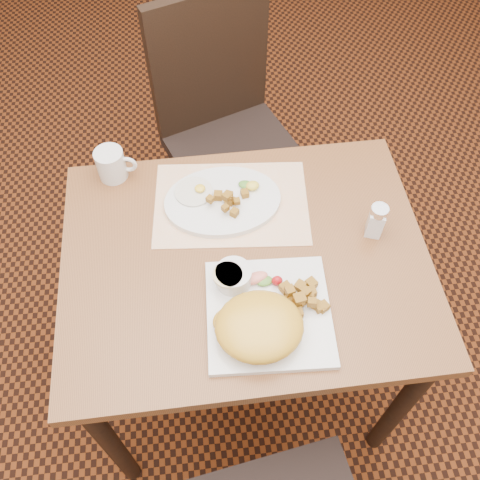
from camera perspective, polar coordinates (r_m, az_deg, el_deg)
name	(u,v)px	position (r m, az deg, el deg)	size (l,w,h in m)	color
ground	(244,369)	(1.98, 0.41, -13.57)	(8.00, 8.00, 0.00)	black
table	(245,279)	(1.40, 0.56, -4.18)	(0.90, 0.70, 0.75)	brown
chair_far	(226,123)	(1.92, -1.54, 12.38)	(0.54, 0.55, 0.97)	black
placemat	(231,203)	(1.40, -0.95, 3.93)	(0.40, 0.28, 0.00)	white
plate_square	(269,313)	(1.23, 3.08, -7.79)	(0.28, 0.28, 0.02)	silver
plate_oval	(223,201)	(1.40, -1.86, 4.17)	(0.30, 0.23, 0.02)	silver
hollandaise_mound	(258,327)	(1.16, 1.98, -9.22)	(0.20, 0.17, 0.07)	gold
ramekin	(233,276)	(1.23, -0.74, -3.88)	(0.09, 0.08, 0.05)	silver
garnish_sq	(262,279)	(1.25, 2.41, -4.20)	(0.09, 0.05, 0.03)	#387223
fried_egg	(195,191)	(1.41, -4.87, 5.21)	(0.10, 0.10, 0.02)	white
garnish_ov	(250,185)	(1.41, 1.06, 5.86)	(0.06, 0.05, 0.02)	#387223
salt_shaker	(376,220)	(1.35, 14.33, 2.05)	(0.05, 0.05, 0.10)	white
coffee_mug	(112,164)	(1.48, -13.51, 7.85)	(0.11, 0.08, 0.09)	silver
home_fries_sq	(303,298)	(1.22, 6.71, -6.13)	(0.11, 0.10, 0.04)	#A06B19
home_fries_ov	(229,200)	(1.37, -1.23, 4.33)	(0.11, 0.08, 0.04)	#A06B19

